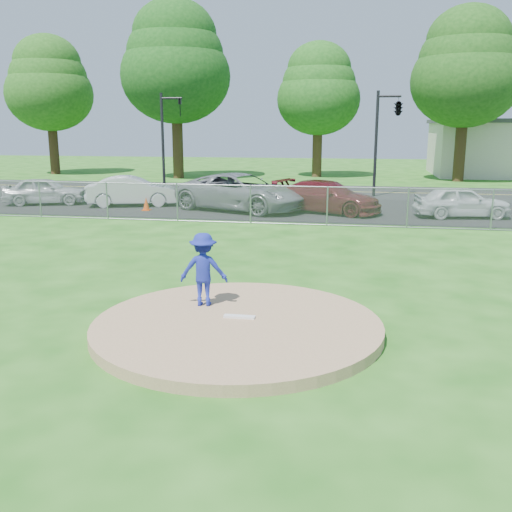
{
  "coord_description": "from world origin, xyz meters",
  "views": [
    {
      "loc": [
        2.12,
        -9.88,
        3.75
      ],
      "look_at": [
        0.0,
        2.0,
        1.0
      ],
      "focal_mm": 40.0,
      "sensor_mm": 36.0,
      "label": 1
    }
  ],
  "objects": [
    {
      "name": "traffic_signal_center",
      "position": [
        3.97,
        22.0,
        4.61
      ],
      "size": [
        1.42,
        2.48,
        5.6
      ],
      "color": "black",
      "rests_on": "ground"
    },
    {
      "name": "parked_car_darkred",
      "position": [
        0.83,
        15.41,
        0.71
      ],
      "size": [
        5.23,
        3.69,
        1.41
      ],
      "primitive_type": "imported",
      "rotation": [
        0.0,
        0.0,
        1.17
      ],
      "color": "#59161C",
      "rests_on": "parking_lot"
    },
    {
      "name": "street",
      "position": [
        0.0,
        24.0,
        0.0
      ],
      "size": [
        60.0,
        7.0,
        0.01
      ],
      "primitive_type": "cube",
      "color": "black",
      "rests_on": "ground"
    },
    {
      "name": "tree_far_left",
      "position": [
        -22.0,
        33.0,
        7.06
      ],
      "size": [
        6.72,
        6.72,
        10.74
      ],
      "color": "#351F13",
      "rests_on": "ground"
    },
    {
      "name": "tree_left",
      "position": [
        -11.0,
        31.0,
        8.24
      ],
      "size": [
        7.84,
        7.84,
        12.53
      ],
      "color": "#342513",
      "rests_on": "ground"
    },
    {
      "name": "tree_center",
      "position": [
        -1.0,
        34.0,
        6.47
      ],
      "size": [
        6.16,
        6.16,
        9.84
      ],
      "color": "#3C2716",
      "rests_on": "ground"
    },
    {
      "name": "parking_lot",
      "position": [
        0.0,
        16.5,
        0.01
      ],
      "size": [
        50.0,
        8.0,
        0.01
      ],
      "primitive_type": "cube",
      "color": "black",
      "rests_on": "ground"
    },
    {
      "name": "pitchers_mound",
      "position": [
        0.0,
        0.0,
        0.1
      ],
      "size": [
        5.4,
        5.4,
        0.2
      ],
      "primitive_type": "cylinder",
      "color": "#A17C58",
      "rests_on": "ground"
    },
    {
      "name": "parked_car_white",
      "position": [
        -8.53,
        16.02,
        0.72
      ],
      "size": [
        4.57,
        2.77,
        1.42
      ],
      "primitive_type": "imported",
      "rotation": [
        0.0,
        0.0,
        1.89
      ],
      "color": "silver",
      "rests_on": "parking_lot"
    },
    {
      "name": "parked_car_silver",
      "position": [
        -12.95,
        15.77,
        0.67
      ],
      "size": [
        4.18,
        2.69,
        1.32
      ],
      "primitive_type": "imported",
      "rotation": [
        0.0,
        0.0,
        1.89
      ],
      "color": "#B9BABE",
      "rests_on": "parking_lot"
    },
    {
      "name": "traffic_cone",
      "position": [
        -7.34,
        14.66,
        0.31
      ],
      "size": [
        0.31,
        0.31,
        0.61
      ],
      "primitive_type": "cone",
      "color": "#DA430B",
      "rests_on": "parking_lot"
    },
    {
      "name": "pitching_rubber",
      "position": [
        0.0,
        0.2,
        0.22
      ],
      "size": [
        0.6,
        0.15,
        0.04
      ],
      "primitive_type": "cube",
      "color": "white",
      "rests_on": "pitchers_mound"
    },
    {
      "name": "parked_car_pearl",
      "position": [
        6.44,
        15.03,
        0.67
      ],
      "size": [
        4.07,
        2.13,
        1.32
      ],
      "primitive_type": "imported",
      "rotation": [
        0.0,
        0.0,
        1.72
      ],
      "color": "silver",
      "rests_on": "parking_lot"
    },
    {
      "name": "tree_right",
      "position": [
        9.0,
        32.0,
        7.65
      ],
      "size": [
        7.28,
        7.28,
        11.63
      ],
      "color": "#332112",
      "rests_on": "ground"
    },
    {
      "name": "chain_link_fence",
      "position": [
        0.0,
        12.0,
        0.75
      ],
      "size": [
        40.0,
        0.06,
        1.5
      ],
      "primitive_type": "cube",
      "color": "gray",
      "rests_on": "ground"
    },
    {
      "name": "ground",
      "position": [
        0.0,
        10.0,
        0.0
      ],
      "size": [
        120.0,
        120.0,
        0.0
      ],
      "primitive_type": "plane",
      "color": "#1C5813",
      "rests_on": "ground"
    },
    {
      "name": "parked_car_gray",
      "position": [
        -3.1,
        15.44,
        0.84
      ],
      "size": [
        6.59,
        4.77,
        1.67
      ],
      "primitive_type": "imported",
      "rotation": [
        0.0,
        0.0,
        1.19
      ],
      "color": "gray",
      "rests_on": "parking_lot"
    },
    {
      "name": "pitcher",
      "position": [
        -0.87,
        0.87,
        0.94
      ],
      "size": [
        1.02,
        0.66,
        1.48
      ],
      "primitive_type": "imported",
      "rotation": [
        0.0,
        0.0,
        3.26
      ],
      "color": "navy",
      "rests_on": "pitchers_mound"
    },
    {
      "name": "traffic_signal_left",
      "position": [
        -8.76,
        22.0,
        3.36
      ],
      "size": [
        1.28,
        0.2,
        5.6
      ],
      "color": "black",
      "rests_on": "ground"
    }
  ]
}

